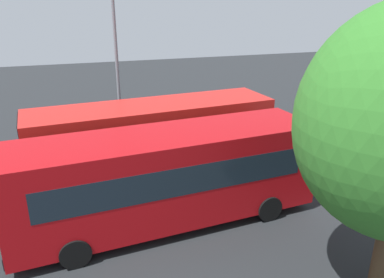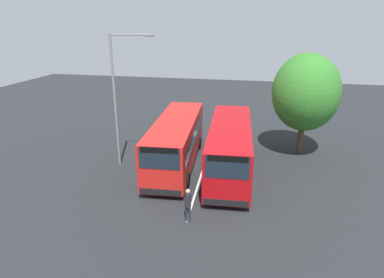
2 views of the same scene
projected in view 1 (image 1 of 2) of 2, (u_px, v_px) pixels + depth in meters
The scene contains 5 objects.
ground_plane at pixel (177, 194), 14.83m from camera, with size 69.64×69.64×0.00m, color #232628.
bus_far_left at pixel (153, 138), 15.79m from camera, with size 10.23×3.28×3.19m.
bus_center_left at pixel (167, 175), 12.40m from camera, with size 10.22×3.22×3.19m.
street_lamp at pixel (118, 49), 17.65m from camera, with size 0.75×2.76×8.71m.
lane_stripe_outer_left at pixel (177, 194), 14.83m from camera, with size 14.26×0.12×0.01m, color silver.
Camera 1 is at (3.60, 12.66, 7.18)m, focal length 35.36 mm.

